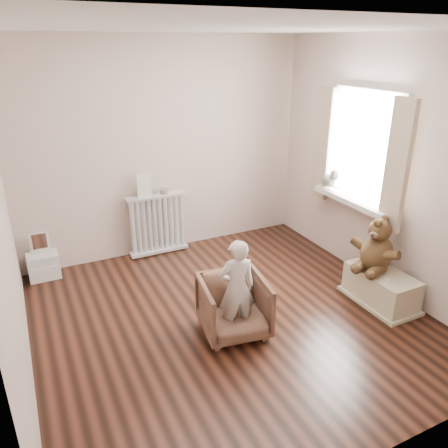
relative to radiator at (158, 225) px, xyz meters
name	(u,v)px	position (x,y,z in m)	size (l,w,h in m)	color
floor	(230,318)	(0.17, -1.68, -0.39)	(3.60, 3.60, 0.01)	black
ceiling	(232,27)	(0.17, -1.68, 2.21)	(3.60, 3.60, 0.01)	white
back_wall	(164,149)	(0.17, 0.12, 0.91)	(3.60, 0.02, 2.60)	beige
front_wall	(386,289)	(0.17, -3.48, 0.91)	(3.60, 0.02, 2.60)	beige
left_wall	(2,227)	(-1.63, -1.68, 0.91)	(0.02, 3.60, 2.60)	beige
right_wall	(386,168)	(1.97, -1.68, 0.91)	(0.02, 3.60, 2.60)	beige
window	(365,148)	(1.93, -1.38, 1.06)	(0.03, 0.90, 1.10)	white
window_sill	(352,200)	(1.84, -1.38, 0.48)	(0.22, 1.10, 0.06)	silver
curtain_left	(397,167)	(1.82, -1.95, 1.00)	(0.06, 0.26, 1.30)	#C5B293
curtain_right	(323,144)	(1.82, -0.81, 1.00)	(0.06, 0.26, 1.30)	#C5B293
radiator	(158,225)	(0.00, 0.00, 0.00)	(0.74, 0.14, 0.78)	silver
paper_doll	(144,185)	(-0.14, 0.00, 0.54)	(0.17, 0.02, 0.29)	beige
tin_a	(164,191)	(0.11, 0.00, 0.42)	(0.10, 0.10, 0.06)	#A59E8C
toy_vanity	(42,256)	(-1.38, -0.03, -0.11)	(0.34, 0.24, 0.53)	silver
armchair	(234,306)	(0.10, -1.89, -0.12)	(0.58, 0.60, 0.54)	brown
child	(237,288)	(0.10, -1.94, 0.10)	(0.34, 0.22, 0.94)	beige
toy_bench	(381,285)	(1.69, -2.10, -0.19)	(0.39, 0.73, 0.34)	beige
teddy_bear	(379,240)	(1.67, -2.00, 0.28)	(0.46, 0.35, 0.56)	#352211
plush_cat	(330,180)	(1.83, -0.98, 0.61)	(0.18, 0.29, 0.25)	gray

